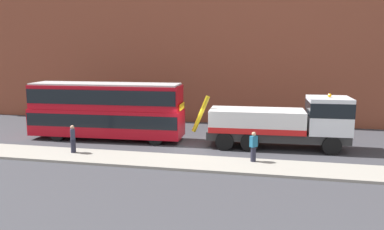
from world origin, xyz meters
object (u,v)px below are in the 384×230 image
object	(u,v)px
recovery_tow_truck	(284,122)
pedestrian_onlooker	(73,139)
pedestrian_bystander	(253,147)
double_decker_bus	(106,109)

from	to	relation	value
recovery_tow_truck	pedestrian_onlooker	size ratio (longest dim) A/B	5.96
recovery_tow_truck	pedestrian_bystander	world-z (taller)	recovery_tow_truck
recovery_tow_truck	pedestrian_bystander	xyz separation A→B (m)	(-1.75, -3.95, -0.77)
pedestrian_onlooker	double_decker_bus	bearing A→B (deg)	53.69
pedestrian_bystander	double_decker_bus	bearing A→B (deg)	22.92
pedestrian_bystander	recovery_tow_truck	bearing A→B (deg)	-70.74
double_decker_bus	pedestrian_bystander	size ratio (longest dim) A/B	6.51
pedestrian_onlooker	recovery_tow_truck	bearing A→B (deg)	-13.79
recovery_tow_truck	double_decker_bus	bearing A→B (deg)	177.69
double_decker_bus	pedestrian_bystander	bearing A→B (deg)	-22.67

